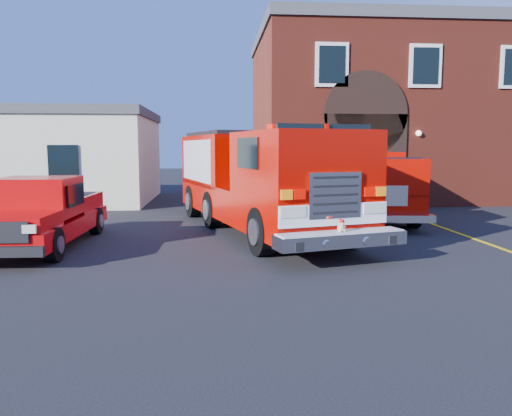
{
  "coord_description": "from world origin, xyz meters",
  "views": [
    {
      "loc": [
        -0.89,
        -11.89,
        2.62
      ],
      "look_at": [
        0.0,
        -1.2,
        1.3
      ],
      "focal_mm": 35.0,
      "sensor_mm": 36.0,
      "label": 1
    }
  ],
  "objects": [
    {
      "name": "pickup_truck",
      "position": [
        -5.4,
        1.47,
        0.87
      ],
      "size": [
        2.16,
        5.69,
        1.85
      ],
      "color": "black",
      "rests_on": "ground"
    },
    {
      "name": "fire_station",
      "position": [
        8.99,
        13.98,
        4.25
      ],
      "size": [
        15.2,
        10.2,
        8.45
      ],
      "color": "maroon",
      "rests_on": "ground"
    },
    {
      "name": "parking_stripe_far",
      "position": [
        6.5,
        7.0,
        0.0
      ],
      "size": [
        0.12,
        3.0,
        0.01
      ],
      "primitive_type": "cube",
      "color": "#DEAF0B",
      "rests_on": "ground"
    },
    {
      "name": "parking_stripe_near",
      "position": [
        6.5,
        1.0,
        0.0
      ],
      "size": [
        0.12,
        3.0,
        0.01
      ],
      "primitive_type": "cube",
      "color": "#DEAF0B",
      "rests_on": "ground"
    },
    {
      "name": "side_building",
      "position": [
        -9.0,
        13.0,
        2.2
      ],
      "size": [
        10.2,
        8.2,
        4.35
      ],
      "color": "#E7E8C5",
      "rests_on": "ground"
    },
    {
      "name": "fire_engine",
      "position": [
        0.45,
        3.54,
        1.64
      ],
      "size": [
        5.49,
        10.67,
        3.17
      ],
      "color": "black",
      "rests_on": "ground"
    },
    {
      "name": "ground",
      "position": [
        0.0,
        0.0,
        0.0
      ],
      "size": [
        100.0,
        100.0,
        0.0
      ],
      "primitive_type": "plane",
      "color": "black",
      "rests_on": "ground"
    },
    {
      "name": "secondary_truck",
      "position": [
        4.83,
        6.3,
        1.33
      ],
      "size": [
        3.03,
        7.69,
        2.43
      ],
      "color": "black",
      "rests_on": "ground"
    },
    {
      "name": "parking_stripe_mid",
      "position": [
        6.5,
        4.0,
        0.0
      ],
      "size": [
        0.12,
        3.0,
        0.01
      ],
      "primitive_type": "cube",
      "color": "#DEAF0B",
      "rests_on": "ground"
    }
  ]
}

